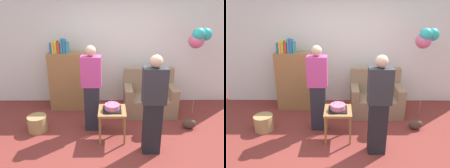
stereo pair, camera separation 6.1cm
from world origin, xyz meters
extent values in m
plane|color=maroon|center=(0.00, 0.00, 0.00)|extent=(8.00, 8.00, 0.00)
cube|color=silver|center=(0.00, 2.05, 1.35)|extent=(6.00, 0.10, 2.70)
cube|color=#8C7054|center=(0.61, 1.32, 0.20)|extent=(1.10, 0.70, 0.40)
cube|color=#8C7054|center=(0.61, 1.59, 0.68)|extent=(1.10, 0.16, 0.56)
cube|color=#8C7054|center=(0.14, 1.32, 0.52)|extent=(0.16, 0.70, 0.24)
cube|color=#8C7054|center=(1.08, 1.32, 0.52)|extent=(0.16, 0.70, 0.24)
cube|color=olive|center=(-1.18, 1.61, 0.65)|extent=(0.80, 0.36, 1.30)
cube|color=#3366B7|center=(-1.50, 1.61, 1.41)|extent=(0.05, 0.17, 0.21)
cube|color=gold|center=(-1.44, 1.61, 1.42)|extent=(0.03, 0.26, 0.25)
cube|color=gold|center=(-1.39, 1.61, 1.43)|extent=(0.06, 0.21, 0.26)
cube|color=red|center=(-1.33, 1.61, 1.41)|extent=(0.05, 0.24, 0.23)
cube|color=teal|center=(-1.27, 1.61, 1.45)|extent=(0.04, 0.20, 0.30)
cube|color=#3366B7|center=(-1.21, 1.61, 1.44)|extent=(0.06, 0.19, 0.28)
cube|color=teal|center=(-1.16, 1.61, 1.41)|extent=(0.04, 0.19, 0.22)
cube|color=olive|center=(-0.21, 0.36, 0.54)|extent=(0.48, 0.48, 0.04)
cylinder|color=olive|center=(-0.42, 0.15, 0.26)|extent=(0.04, 0.04, 0.52)
cylinder|color=olive|center=(0.00, 0.15, 0.26)|extent=(0.04, 0.04, 0.52)
cylinder|color=olive|center=(-0.42, 0.57, 0.26)|extent=(0.04, 0.04, 0.52)
cylinder|color=olive|center=(0.00, 0.57, 0.26)|extent=(0.04, 0.04, 0.52)
cube|color=black|center=(-0.21, 0.36, 0.57)|extent=(0.32, 0.32, 0.02)
cylinder|color=#D66B93|center=(-0.21, 0.36, 0.62)|extent=(0.26, 0.26, 0.09)
cylinder|color=#EA668C|center=(-0.12, 0.37, 0.70)|extent=(0.01, 0.01, 0.06)
cylinder|color=#EA668C|center=(-0.16, 0.43, 0.70)|extent=(0.01, 0.01, 0.06)
cylinder|color=#EA668C|center=(-0.23, 0.43, 0.69)|extent=(0.01, 0.01, 0.05)
cylinder|color=#66B2E5|center=(-0.27, 0.39, 0.69)|extent=(0.01, 0.01, 0.05)
cylinder|color=#EA668C|center=(-0.29, 0.32, 0.70)|extent=(0.01, 0.01, 0.06)
cylinder|color=#F2CC4C|center=(-0.23, 0.29, 0.70)|extent=(0.01, 0.01, 0.06)
cylinder|color=#EA668C|center=(-0.18, 0.31, 0.70)|extent=(0.01, 0.01, 0.06)
cube|color=#23232D|center=(-0.58, 0.69, 0.44)|extent=(0.28, 0.20, 0.88)
cube|color=#C6428E|center=(-0.58, 0.69, 1.16)|extent=(0.36, 0.22, 0.56)
sphere|color=#D1A889|center=(-0.58, 0.69, 1.53)|extent=(0.19, 0.19, 0.19)
cube|color=black|center=(0.42, -0.03, 0.44)|extent=(0.28, 0.20, 0.88)
cube|color=#2D2D33|center=(0.42, -0.03, 1.16)|extent=(0.36, 0.22, 0.56)
sphere|color=#D1A889|center=(0.42, -0.03, 1.53)|extent=(0.19, 0.19, 0.19)
cylinder|color=#A88451|center=(-1.63, 0.62, 0.15)|extent=(0.36, 0.36, 0.30)
ellipsoid|color=#473328|center=(1.29, 0.66, 0.10)|extent=(0.28, 0.14, 0.20)
cylinder|color=silver|center=(1.58, 1.30, 0.80)|extent=(0.00, 0.00, 1.60)
sphere|color=#D65B84|center=(1.50, 1.39, 1.59)|extent=(0.32, 0.32, 0.32)
sphere|color=#2DADA8|center=(1.51, 1.33, 1.73)|extent=(0.26, 0.26, 0.26)
sphere|color=#2DADA8|center=(1.67, 1.39, 1.72)|extent=(0.26, 0.26, 0.26)
camera|label=1|loc=(-0.24, -3.15, 2.35)|focal=36.04mm
camera|label=2|loc=(-0.18, -3.15, 2.35)|focal=36.04mm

